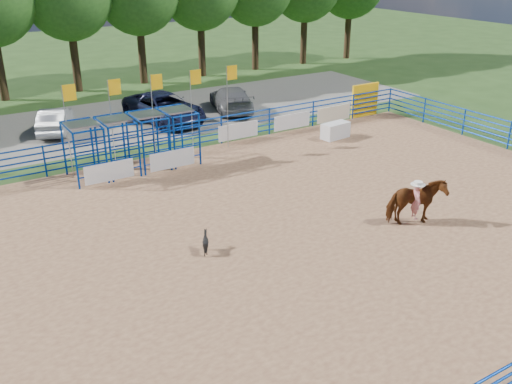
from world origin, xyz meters
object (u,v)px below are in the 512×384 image
calf (205,242)px  horse_and_rider (416,201)px  car_b (55,120)px  car_d (231,99)px  announcer_table (335,130)px  car_c (164,108)px

calf → horse_and_rider: bearing=-126.7°
horse_and_rider → car_b: (-8.46, 18.86, -0.27)m
calf → car_d: (9.73, 15.38, 0.39)m
announcer_table → car_d: car_d is taller
car_c → car_d: 4.57m
calf → car_c: size_ratio=0.12×
horse_and_rider → car_b: 20.67m
car_d → car_c: bearing=18.3°
horse_and_rider → car_c: horse_and_rider is taller
announcer_table → car_d: size_ratio=0.30×
announcer_table → horse_and_rider: size_ratio=0.66×
horse_and_rider → car_b: bearing=114.2°
announcer_table → car_b: size_ratio=0.38×
calf → car_b: bearing=-17.3°
car_d → horse_and_rider: bearing=101.2°
calf → car_d: bearing=-52.6°
horse_and_rider → announcer_table: bearing=67.0°
car_b → calf: bearing=114.9°
car_b → car_d: car_d is taller
car_c → car_d: (4.57, 0.02, -0.07)m
calf → car_b: 16.65m
announcer_table → calf: 13.91m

